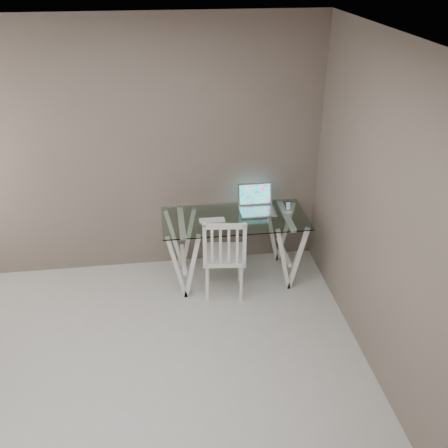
{
  "coord_description": "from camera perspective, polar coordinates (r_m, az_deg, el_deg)",
  "views": [
    {
      "loc": [
        0.31,
        -2.64,
        3.22
      ],
      "look_at": [
        0.87,
        1.54,
        0.85
      ],
      "focal_mm": 40.0,
      "sensor_mm": 36.0,
      "label": 1
    }
  ],
  "objects": [
    {
      "name": "phone_dock",
      "position": [
        5.3,
        7.33,
        1.7
      ],
      "size": [
        0.06,
        0.06,
        0.12
      ],
      "color": "white",
      "rests_on": "desk"
    },
    {
      "name": "laptop",
      "position": [
        5.31,
        3.71,
        2.29
      ],
      "size": [
        0.37,
        0.32,
        0.26
      ],
      "color": "silver",
      "rests_on": "desk"
    },
    {
      "name": "chair",
      "position": [
        5.0,
        0.04,
        -3.44
      ],
      "size": [
        0.47,
        0.47,
        0.93
      ],
      "rotation": [
        0.0,
        0.0,
        -0.11
      ],
      "color": "white",
      "rests_on": "ground"
    },
    {
      "name": "room",
      "position": [
        3.08,
        -13.64,
        -0.83
      ],
      "size": [
        4.5,
        4.52,
        2.71
      ],
      "color": "#B2B0AB",
      "rests_on": "ground"
    },
    {
      "name": "desk",
      "position": [
        5.35,
        1.17,
        -2.69
      ],
      "size": [
        1.5,
        0.7,
        0.75
      ],
      "color": "silver",
      "rests_on": "ground"
    },
    {
      "name": "mouse",
      "position": [
        4.95,
        1.08,
        -0.37
      ],
      "size": [
        0.11,
        0.06,
        0.03
      ],
      "primitive_type": "ellipsoid",
      "color": "white",
      "rests_on": "desk"
    },
    {
      "name": "keyboard",
      "position": [
        5.1,
        -1.37,
        0.42
      ],
      "size": [
        0.28,
        0.12,
        0.01
      ],
      "primitive_type": "cube",
      "color": "silver",
      "rests_on": "desk"
    }
  ]
}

